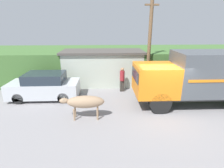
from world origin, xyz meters
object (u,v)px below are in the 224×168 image
at_px(brown_cow, 85,102).
at_px(utility_pole, 149,43).
at_px(parked_suv, 45,86).
at_px(cargo_truck, 204,76).
at_px(pedestrian_on_hill, 122,78).

bearing_deg(brown_cow, utility_pole, 38.02).
height_order(parked_suv, utility_pole, utility_pole).
bearing_deg(cargo_truck, utility_pole, 132.36).
bearing_deg(brown_cow, cargo_truck, 4.96).
bearing_deg(utility_pole, pedestrian_on_hill, -172.54).
xyz_separation_m(parked_suv, pedestrian_on_hill, (5.06, 1.04, 0.15)).
bearing_deg(brown_cow, pedestrian_on_hill, 52.75).
relative_size(brown_cow, parked_suv, 0.51).
relative_size(cargo_truck, utility_pole, 1.14).
relative_size(cargo_truck, parked_suv, 1.73).
distance_m(cargo_truck, brown_cow, 6.83).
distance_m(brown_cow, parked_suv, 3.94).
height_order(brown_cow, pedestrian_on_hill, pedestrian_on_hill).
distance_m(brown_cow, pedestrian_on_hill, 4.38).
height_order(cargo_truck, pedestrian_on_hill, cargo_truck).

